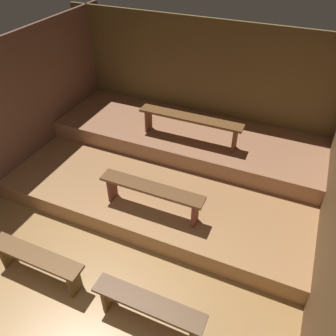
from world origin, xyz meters
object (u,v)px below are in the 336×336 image
bench_floor_left (37,260)px  bench_floor_right (148,307)px  bench_middle_center (190,121)px  bench_lower_center (152,192)px

bench_floor_left → bench_floor_right: size_ratio=1.00×
bench_floor_right → bench_middle_center: bearing=102.3°
bench_floor_right → bench_lower_center: (-0.67, 1.50, 0.33)m
bench_lower_center → bench_middle_center: 1.69m
bench_middle_center → bench_floor_left: bearing=-107.1°
bench_floor_left → bench_lower_center: bearing=56.6°
bench_lower_center → bench_middle_center: bearing=90.6°
bench_floor_left → bench_floor_right: 1.67m
bench_floor_left → bench_middle_center: bench_middle_center is taller
bench_floor_left → bench_middle_center: (0.97, 3.16, 0.65)m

